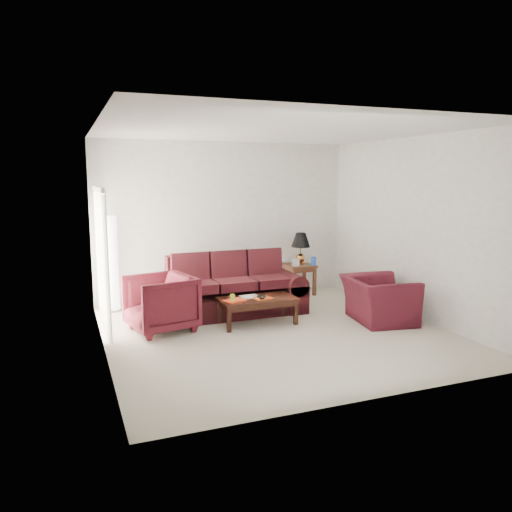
{
  "coord_description": "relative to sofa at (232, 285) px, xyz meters",
  "views": [
    {
      "loc": [
        -2.94,
        -6.71,
        2.33
      ],
      "look_at": [
        0.0,
        0.85,
        1.05
      ],
      "focal_mm": 35.0,
      "sensor_mm": 36.0,
      "label": 1
    }
  ],
  "objects": [
    {
      "name": "floor",
      "position": [
        0.29,
        -1.22,
        -0.5
      ],
      "size": [
        5.0,
        5.0,
        0.0
      ],
      "primitive_type": "plane",
      "color": "beige",
      "rests_on": "ground"
    },
    {
      "name": "blinds",
      "position": [
        -2.13,
        0.08,
        0.58
      ],
      "size": [
        0.1,
        2.0,
        2.16
      ],
      "primitive_type": "cube",
      "color": "silver",
      "rests_on": "ground"
    },
    {
      "name": "sofa",
      "position": [
        0.0,
        0.0,
        0.0
      ],
      "size": [
        2.47,
        1.08,
        1.01
      ],
      "primitive_type": null,
      "rotation": [
        0.0,
        0.0,
        -0.01
      ],
      "color": "black",
      "rests_on": "ground"
    },
    {
      "name": "throw_pillow",
      "position": [
        -0.43,
        0.8,
        0.25
      ],
      "size": [
        0.45,
        0.32,
        0.42
      ],
      "primitive_type": "cube",
      "rotation": [
        -0.21,
        0.0,
        0.34
      ],
      "color": "black",
      "rests_on": "sofa"
    },
    {
      "name": "end_table",
      "position": [
        1.73,
        0.93,
        -0.2
      ],
      "size": [
        0.6,
        0.6,
        0.6
      ],
      "primitive_type": null,
      "rotation": [
        0.0,
        0.0,
        -0.09
      ],
      "color": "#54231D",
      "rests_on": "ground"
    },
    {
      "name": "table_lamp",
      "position": [
        1.77,
        0.97,
        0.42
      ],
      "size": [
        0.42,
        0.42,
        0.63
      ],
      "primitive_type": null,
      "rotation": [
        0.0,
        0.0,
        0.13
      ],
      "color": "#B27337",
      "rests_on": "end_table"
    },
    {
      "name": "clock",
      "position": [
        1.58,
        0.79,
        0.17
      ],
      "size": [
        0.15,
        0.09,
        0.15
      ],
      "primitive_type": "cube",
      "rotation": [
        0.0,
        0.0,
        -0.3
      ],
      "color": "silver",
      "rests_on": "end_table"
    },
    {
      "name": "blue_canister",
      "position": [
        1.96,
        0.76,
        0.18
      ],
      "size": [
        0.12,
        0.12,
        0.16
      ],
      "primitive_type": "cylinder",
      "rotation": [
        0.0,
        0.0,
        -0.22
      ],
      "color": "blue",
      "rests_on": "end_table"
    },
    {
      "name": "picture_frame",
      "position": [
        1.53,
        1.17,
        0.17
      ],
      "size": [
        0.18,
        0.19,
        0.05
      ],
      "primitive_type": "cube",
      "rotation": [
        1.36,
        0.0,
        0.56
      ],
      "color": "silver",
      "rests_on": "end_table"
    },
    {
      "name": "floor_lamp",
      "position": [
        -1.9,
        0.95,
        0.35
      ],
      "size": [
        0.35,
        0.35,
        1.7
      ],
      "primitive_type": null,
      "rotation": [
        0.0,
        0.0,
        -0.34
      ],
      "color": "white",
      "rests_on": "ground"
    },
    {
      "name": "armchair_left",
      "position": [
        -1.32,
        -0.5,
        -0.07
      ],
      "size": [
        1.13,
        1.11,
        0.87
      ],
      "primitive_type": "imported",
      "rotation": [
        0.0,
        0.0,
        -1.35
      ],
      "color": "#471019",
      "rests_on": "ground"
    },
    {
      "name": "armchair_right",
      "position": [
        2.08,
        -1.29,
        -0.14
      ],
      "size": [
        1.14,
        1.25,
        0.72
      ],
      "primitive_type": "imported",
      "rotation": [
        0.0,
        0.0,
        1.41
      ],
      "color": "#3E0E18",
      "rests_on": "ground"
    },
    {
      "name": "coffee_table",
      "position": [
        0.18,
        -0.71,
        -0.29
      ],
      "size": [
        1.26,
        0.69,
        0.43
      ],
      "primitive_type": null,
      "rotation": [
        0.0,
        0.0,
        -0.07
      ],
      "color": "black",
      "rests_on": "ground"
    },
    {
      "name": "magazine_red",
      "position": [
        -0.22,
        -0.78,
        -0.06
      ],
      "size": [
        0.37,
        0.32,
        0.02
      ],
      "primitive_type": "cube",
      "rotation": [
        0.0,
        0.0,
        0.31
      ],
      "color": "red",
      "rests_on": "coffee_table"
    },
    {
      "name": "magazine_white",
      "position": [
        0.09,
        -0.61,
        -0.07
      ],
      "size": [
        0.31,
        0.26,
        0.02
      ],
      "primitive_type": "cube",
      "rotation": [
        0.0,
        0.0,
        0.16
      ],
      "color": "white",
      "rests_on": "coffee_table"
    },
    {
      "name": "magazine_orange",
      "position": [
        0.25,
        -0.79,
        -0.07
      ],
      "size": [
        0.29,
        0.24,
        0.02
      ],
      "primitive_type": "cube",
      "rotation": [
        0.0,
        0.0,
        0.14
      ],
      "color": "#ED541B",
      "rests_on": "coffee_table"
    },
    {
      "name": "remote_a",
      "position": [
        0.2,
        -0.81,
        -0.05
      ],
      "size": [
        0.05,
        0.18,
        0.02
      ],
      "primitive_type": "cube",
      "rotation": [
        0.0,
        0.0,
        -0.0
      ],
      "color": "black",
      "rests_on": "coffee_table"
    },
    {
      "name": "remote_b",
      "position": [
        0.28,
        -0.73,
        -0.04
      ],
      "size": [
        0.1,
        0.2,
        0.02
      ],
      "primitive_type": "cube",
      "rotation": [
        0.0,
        0.0,
        -0.26
      ],
      "color": "black",
      "rests_on": "coffee_table"
    },
    {
      "name": "yellow_glass",
      "position": [
        -0.28,
        -0.85,
        -0.01
      ],
      "size": [
        0.09,
        0.09,
        0.13
      ],
      "primitive_type": "cylinder",
      "rotation": [
        0.0,
        0.0,
        -0.19
      ],
      "color": "#C6D32E",
      "rests_on": "coffee_table"
    }
  ]
}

